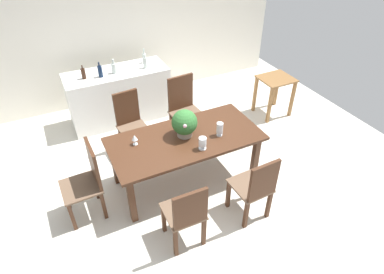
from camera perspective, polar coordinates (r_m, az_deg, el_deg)
ground_plane at (r=4.87m, az=-1.94°, el=-6.04°), size 7.04×7.04×0.00m
back_wall at (r=6.38m, az=-12.45°, el=17.57°), size 6.40×0.10×2.60m
dining_table at (r=4.33m, az=-1.16°, el=-1.08°), size 2.01×0.97×0.74m
chair_near_left at (r=3.63m, az=-0.99°, el=-13.26°), size 0.43×0.45×0.94m
chair_far_right at (r=5.28m, az=-1.45°, el=5.57°), size 0.52×0.51×1.05m
chair_near_right at (r=3.97m, az=11.14°, el=-8.53°), size 0.44×0.47×0.97m
chair_far_left at (r=5.03m, az=-10.74°, el=2.81°), size 0.45×0.45×1.01m
chair_head_end at (r=4.15m, az=-17.78°, el=-6.89°), size 0.47×0.47×1.01m
flower_centerpiece at (r=4.21m, az=-1.33°, el=2.45°), size 0.35×0.34×0.38m
crystal_vase_left at (r=4.27m, az=4.89°, el=1.50°), size 0.09×0.09×0.19m
crystal_vase_center_near at (r=4.03m, az=1.86°, el=-0.96°), size 0.10×0.10×0.17m
wine_glass at (r=4.16m, az=-10.04°, el=-0.14°), size 0.08×0.08×0.14m
kitchen_counter at (r=5.92m, az=-12.62°, el=7.06°), size 1.72×0.67×0.93m
wine_bottle_amber at (r=5.57m, az=-18.48°, el=10.51°), size 0.07×0.07×0.22m
wine_bottle_dark at (r=5.62m, az=-13.49°, el=11.68°), size 0.08×0.08×0.24m
wine_bottle_green at (r=5.54m, az=-15.79°, el=11.02°), size 0.07×0.07×0.25m
wine_bottle_tall at (r=5.92m, az=-8.36°, el=13.60°), size 0.06×0.06×0.25m
wine_bottle_clear at (r=5.70m, az=-8.22°, el=12.77°), size 0.07×0.07×0.24m
side_table at (r=6.07m, az=14.32°, el=8.41°), size 0.58×0.52×0.72m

